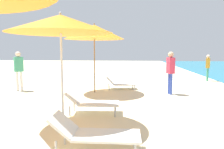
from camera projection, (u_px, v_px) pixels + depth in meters
name	position (u px, v px, depth m)	size (l,w,h in m)	color
umbrella_third	(61.00, 24.00, 4.78)	(2.37, 2.37, 2.62)	silver
lounger_third_shoreside	(92.00, 102.00, 5.90)	(1.49, 0.70, 0.63)	white
lounger_third_inland	(94.00, 133.00, 3.66)	(1.55, 0.63, 0.65)	white
umbrella_farthest	(94.00, 32.00, 8.68)	(2.45, 2.45, 2.87)	olive
lounger_farthest_shoreside	(120.00, 83.00, 9.77)	(1.43, 0.86, 0.57)	white
person_walking_near	(171.00, 68.00, 8.48)	(0.30, 0.40, 1.71)	#334CB2
person_walking_mid	(19.00, 67.00, 9.22)	(0.42, 0.40, 1.71)	silver
person_walking_far	(208.00, 65.00, 12.34)	(0.33, 0.41, 1.52)	#3F9972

